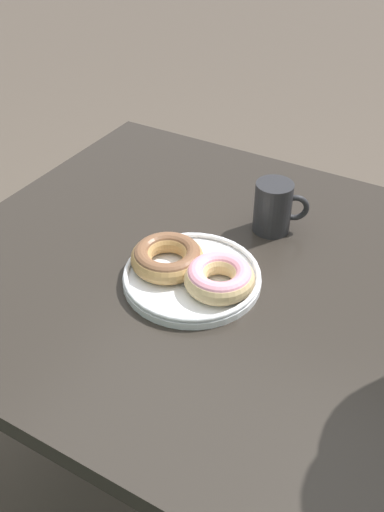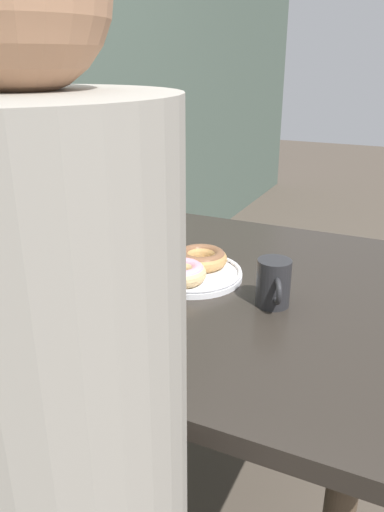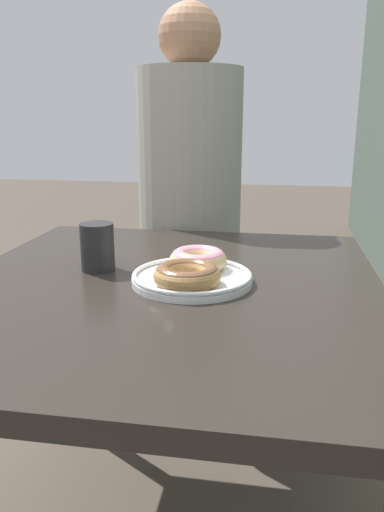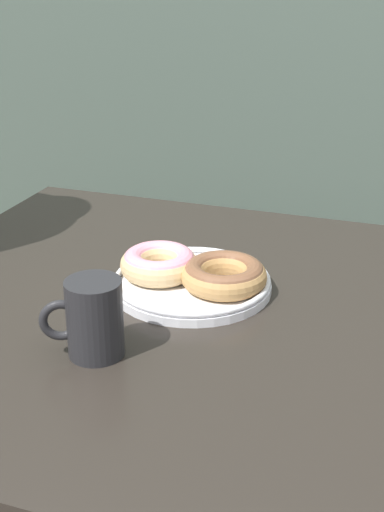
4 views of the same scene
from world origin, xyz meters
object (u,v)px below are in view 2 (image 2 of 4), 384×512
coffee_mug (274,283)px  person_figure (47,460)px  dining_table (214,306)px  donut_plate (192,268)px

coffee_mug → person_figure: size_ratio=0.08×
dining_table → coffee_mug: coffee_mug is taller
donut_plate → person_figure: bearing=-169.8°
dining_table → person_figure: (-0.70, -0.06, 0.12)m
coffee_mug → person_figure: person_figure is taller
dining_table → donut_plate: donut_plate is taller
donut_plate → coffee_mug: coffee_mug is taller
coffee_mug → donut_plate: bearing=75.3°
dining_table → person_figure: size_ratio=0.73×
donut_plate → dining_table: bearing=-82.9°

